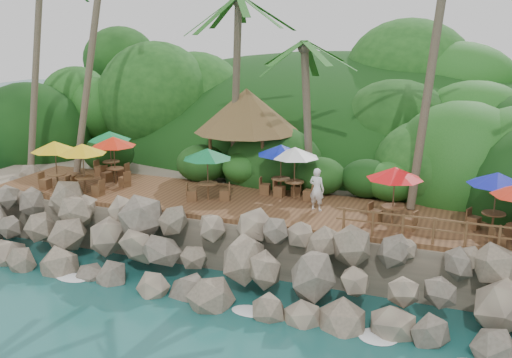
% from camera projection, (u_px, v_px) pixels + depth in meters
% --- Properties ---
extents(ground, '(140.00, 140.00, 0.00)m').
position_uv_depth(ground, '(196.00, 308.00, 21.51)').
color(ground, '#19514F').
rests_on(ground, ground).
extents(land_base, '(32.00, 25.20, 2.10)m').
position_uv_depth(land_base, '(317.00, 177.00, 35.62)').
color(land_base, gray).
rests_on(land_base, ground).
extents(jungle_hill, '(44.80, 28.00, 15.40)m').
position_uv_depth(jungle_hill, '(345.00, 167.00, 42.63)').
color(jungle_hill, '#143811').
rests_on(jungle_hill, ground).
extents(seawall, '(29.00, 4.00, 2.30)m').
position_uv_depth(seawall, '(218.00, 259.00, 23.01)').
color(seawall, gray).
rests_on(seawall, ground).
extents(terrace, '(26.00, 5.00, 0.20)m').
position_uv_depth(terrace, '(256.00, 205.00, 26.34)').
color(terrace, brown).
rests_on(terrace, land_base).
extents(jungle_foliage, '(44.00, 16.00, 12.00)m').
position_uv_depth(jungle_foliage, '(312.00, 198.00, 34.99)').
color(jungle_foliage, '#143811').
rests_on(jungle_foliage, ground).
extents(foam_line, '(25.20, 0.80, 0.06)m').
position_uv_depth(foam_line, '(199.00, 304.00, 21.77)').
color(foam_line, white).
rests_on(foam_line, ground).
extents(palapa, '(5.37, 5.37, 4.60)m').
position_uv_depth(palapa, '(247.00, 110.00, 29.83)').
color(palapa, brown).
rests_on(palapa, ground).
extents(dining_clusters, '(23.33, 5.41, 2.39)m').
position_uv_depth(dining_clusters, '(264.00, 160.00, 25.68)').
color(dining_clusters, brown).
rests_on(dining_clusters, terrace).
extents(railing, '(7.20, 0.10, 1.00)m').
position_uv_depth(railing, '(434.00, 228.00, 21.26)').
color(railing, brown).
rests_on(railing, terrace).
extents(waiter, '(0.75, 0.56, 1.86)m').
position_uv_depth(waiter, '(317.00, 189.00, 25.04)').
color(waiter, white).
rests_on(waiter, terrace).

